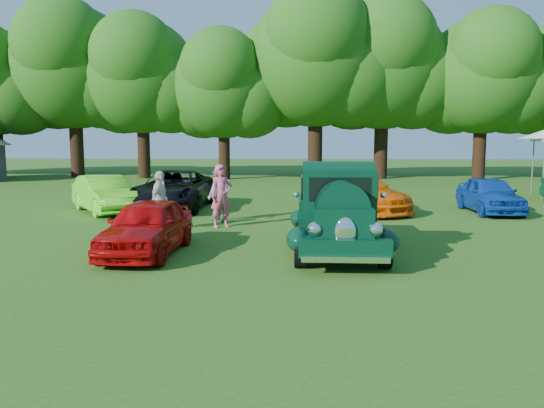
{
  "coord_description": "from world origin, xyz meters",
  "views": [
    {
      "loc": [
        -0.01,
        -12.07,
        2.7
      ],
      "look_at": [
        -0.7,
        0.93,
        1.1
      ],
      "focal_mm": 35.0,
      "sensor_mm": 36.0,
      "label": 1
    }
  ],
  "objects_px": {
    "back_car_lime": "(105,194)",
    "spectator_white": "(160,201)",
    "red_convertible": "(147,227)",
    "back_car_blue": "(489,195)",
    "back_car_orange": "(358,192)",
    "spectator_grey": "(219,196)",
    "hero_pickup": "(337,216)",
    "back_car_black": "(174,190)",
    "spectator_pink": "(221,196)"
  },
  "relations": [
    {
      "from": "red_convertible",
      "to": "back_car_blue",
      "type": "relative_size",
      "value": 0.98
    },
    {
      "from": "back_car_blue",
      "to": "spectator_grey",
      "type": "relative_size",
      "value": 2.29
    },
    {
      "from": "spectator_pink",
      "to": "red_convertible",
      "type": "bearing_deg",
      "value": -139.16
    },
    {
      "from": "back_car_lime",
      "to": "back_car_blue",
      "type": "xyz_separation_m",
      "value": [
        14.15,
        0.75,
        -0.01
      ]
    },
    {
      "from": "back_car_blue",
      "to": "spectator_grey",
      "type": "height_order",
      "value": "spectator_grey"
    },
    {
      "from": "hero_pickup",
      "to": "spectator_pink",
      "type": "height_order",
      "value": "hero_pickup"
    },
    {
      "from": "spectator_grey",
      "to": "back_car_blue",
      "type": "bearing_deg",
      "value": 65.37
    },
    {
      "from": "back_car_blue",
      "to": "spectator_pink",
      "type": "bearing_deg",
      "value": -158.19
    },
    {
      "from": "back_car_lime",
      "to": "spectator_white",
      "type": "height_order",
      "value": "spectator_white"
    },
    {
      "from": "hero_pickup",
      "to": "back_car_blue",
      "type": "bearing_deg",
      "value": 49.38
    },
    {
      "from": "hero_pickup",
      "to": "back_car_black",
      "type": "xyz_separation_m",
      "value": [
        -5.77,
        7.44,
        -0.11
      ]
    },
    {
      "from": "back_car_blue",
      "to": "spectator_white",
      "type": "height_order",
      "value": "spectator_white"
    },
    {
      "from": "spectator_white",
      "to": "back_car_blue",
      "type": "bearing_deg",
      "value": -61.68
    },
    {
      "from": "spectator_pink",
      "to": "spectator_white",
      "type": "height_order",
      "value": "spectator_pink"
    },
    {
      "from": "spectator_pink",
      "to": "hero_pickup",
      "type": "bearing_deg",
      "value": -76.89
    },
    {
      "from": "red_convertible",
      "to": "spectator_grey",
      "type": "xyz_separation_m",
      "value": [
        0.93,
        5.0,
        0.21
      ]
    },
    {
      "from": "back_car_orange",
      "to": "spectator_grey",
      "type": "bearing_deg",
      "value": -179.88
    },
    {
      "from": "back_car_blue",
      "to": "back_car_orange",
      "type": "bearing_deg",
      "value": 179.07
    },
    {
      "from": "hero_pickup",
      "to": "spectator_grey",
      "type": "height_order",
      "value": "hero_pickup"
    },
    {
      "from": "back_car_lime",
      "to": "back_car_orange",
      "type": "height_order",
      "value": "back_car_orange"
    },
    {
      "from": "spectator_pink",
      "to": "spectator_grey",
      "type": "xyz_separation_m",
      "value": [
        -0.27,
        1.14,
        -0.11
      ]
    },
    {
      "from": "back_car_blue",
      "to": "hero_pickup",
      "type": "bearing_deg",
      "value": -130.81
    },
    {
      "from": "red_convertible",
      "to": "back_car_blue",
      "type": "distance_m",
      "value": 13.04
    },
    {
      "from": "back_car_black",
      "to": "back_car_orange",
      "type": "bearing_deg",
      "value": -2.12
    },
    {
      "from": "hero_pickup",
      "to": "spectator_pink",
      "type": "bearing_deg",
      "value": 134.99
    },
    {
      "from": "back_car_black",
      "to": "spectator_pink",
      "type": "bearing_deg",
      "value": -58.86
    },
    {
      "from": "back_car_blue",
      "to": "spectator_white",
      "type": "distance_m",
      "value": 11.96
    },
    {
      "from": "hero_pickup",
      "to": "spectator_pink",
      "type": "distance_m",
      "value": 4.66
    },
    {
      "from": "back_car_blue",
      "to": "spectator_pink",
      "type": "xyz_separation_m",
      "value": [
        -9.37,
        -3.78,
        0.3
      ]
    },
    {
      "from": "back_car_blue",
      "to": "spectator_grey",
      "type": "xyz_separation_m",
      "value": [
        -9.64,
        -2.64,
        0.19
      ]
    },
    {
      "from": "spectator_white",
      "to": "spectator_pink",
      "type": "bearing_deg",
      "value": -63.2
    },
    {
      "from": "hero_pickup",
      "to": "spectator_white",
      "type": "relative_size",
      "value": 2.88
    },
    {
      "from": "back_car_orange",
      "to": "spectator_grey",
      "type": "distance_m",
      "value": 5.53
    },
    {
      "from": "back_car_orange",
      "to": "back_car_blue",
      "type": "distance_m",
      "value": 4.82
    },
    {
      "from": "back_car_lime",
      "to": "spectator_white",
      "type": "distance_m",
      "value": 4.78
    },
    {
      "from": "back_car_black",
      "to": "back_car_blue",
      "type": "relative_size",
      "value": 1.37
    },
    {
      "from": "back_car_lime",
      "to": "spectator_pink",
      "type": "xyz_separation_m",
      "value": [
        4.79,
        -3.04,
        0.28
      ]
    },
    {
      "from": "hero_pickup",
      "to": "back_car_black",
      "type": "bearing_deg",
      "value": 127.79
    },
    {
      "from": "back_car_blue",
      "to": "spectator_pink",
      "type": "distance_m",
      "value": 10.11
    },
    {
      "from": "spectator_pink",
      "to": "spectator_grey",
      "type": "height_order",
      "value": "spectator_pink"
    },
    {
      "from": "red_convertible",
      "to": "back_car_blue",
      "type": "height_order",
      "value": "back_car_blue"
    },
    {
      "from": "red_convertible",
      "to": "back_car_black",
      "type": "relative_size",
      "value": 0.71
    },
    {
      "from": "back_car_orange",
      "to": "spectator_pink",
      "type": "bearing_deg",
      "value": -168.96
    },
    {
      "from": "back_car_lime",
      "to": "back_car_orange",
      "type": "distance_m",
      "value": 9.37
    },
    {
      "from": "back_car_black",
      "to": "back_car_orange",
      "type": "height_order",
      "value": "back_car_black"
    },
    {
      "from": "hero_pickup",
      "to": "back_car_black",
      "type": "height_order",
      "value": "hero_pickup"
    },
    {
      "from": "red_convertible",
      "to": "back_car_orange",
      "type": "xyz_separation_m",
      "value": [
        5.75,
        7.7,
        0.06
      ]
    },
    {
      "from": "spectator_pink",
      "to": "back_car_orange",
      "type": "bearing_deg",
      "value": 8.31
    },
    {
      "from": "hero_pickup",
      "to": "back_car_lime",
      "type": "bearing_deg",
      "value": 141.92
    },
    {
      "from": "back_car_lime",
      "to": "back_car_black",
      "type": "height_order",
      "value": "back_car_black"
    }
  ]
}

